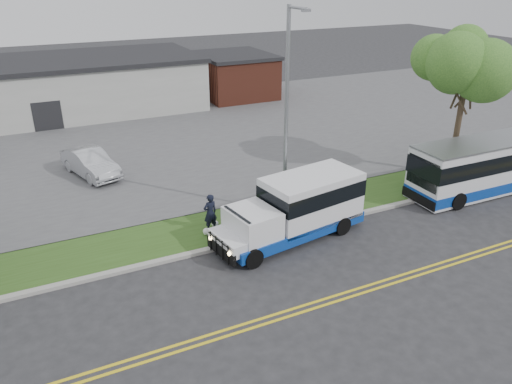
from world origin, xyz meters
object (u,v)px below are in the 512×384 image
pedestrian (210,213)px  parked_car_a (90,163)px  transit_bus (496,164)px  tree_east (468,66)px  streetlight_near (287,109)px  shuttle_bus (299,206)px

pedestrian → parked_car_a: bearing=-77.2°
transit_bus → parked_car_a: bearing=150.7°
tree_east → transit_bus: (0.64, -2.40, -4.76)m
streetlight_near → parked_car_a: streetlight_near is taller
tree_east → pedestrian: (-14.87, -0.42, -5.21)m
tree_east → pedestrian: bearing=-178.4°
streetlight_near → transit_bus: streetlight_near is taller
streetlight_near → parked_car_a: size_ratio=2.08×
shuttle_bus → parked_car_a: (-7.21, 11.02, -0.60)m
tree_east → parked_car_a: bearing=154.9°
pedestrian → parked_car_a: (-3.76, 9.14, -0.15)m
transit_bus → pedestrian: transit_bus is taller
shuttle_bus → streetlight_near: bearing=69.2°
tree_east → shuttle_bus: (-11.42, -2.29, -4.76)m
shuttle_bus → parked_car_a: 13.18m
streetlight_near → transit_bus: (11.64, -2.13, -3.78)m
streetlight_near → pedestrian: (-3.87, -0.14, -4.23)m
tree_east → shuttle_bus: bearing=-168.6°
streetlight_near → shuttle_bus: size_ratio=1.30×
transit_bus → pedestrian: bearing=173.4°
transit_bus → pedestrian: (-15.51, 1.98, -0.45)m
pedestrian → transit_bus: bearing=163.1°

